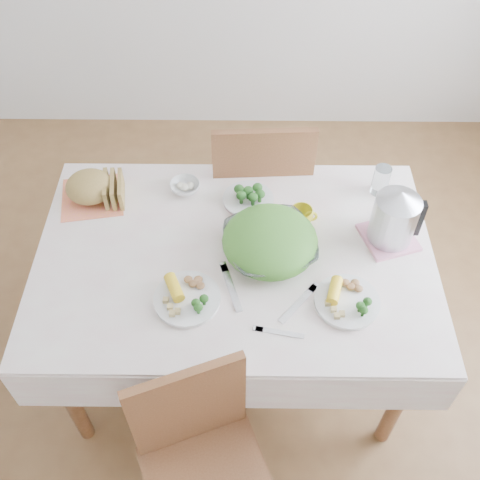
{
  "coord_description": "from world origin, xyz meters",
  "views": [
    {
      "loc": [
        0.03,
        -1.33,
        2.41
      ],
      "look_at": [
        0.02,
        0.02,
        0.82
      ],
      "focal_mm": 42.0,
      "sensor_mm": 36.0,
      "label": 1
    }
  ],
  "objects_px": {
    "dinner_plate_left": "(187,299)",
    "chair_far": "(258,191)",
    "dining_table": "(235,311)",
    "salad_bowl": "(270,245)",
    "yellow_mug": "(301,216)",
    "dinner_plate_right": "(347,302)",
    "electric_kettle": "(394,217)"
  },
  "relations": [
    {
      "from": "dinner_plate_left",
      "to": "chair_far",
      "type": "bearing_deg",
      "value": 72.74
    },
    {
      "from": "dining_table",
      "to": "salad_bowl",
      "type": "xyz_separation_m",
      "value": [
        0.13,
        0.01,
        0.43
      ]
    },
    {
      "from": "dinner_plate_left",
      "to": "yellow_mug",
      "type": "relative_size",
      "value": 2.54
    },
    {
      "from": "dining_table",
      "to": "yellow_mug",
      "type": "bearing_deg",
      "value": 32.41
    },
    {
      "from": "salad_bowl",
      "to": "dinner_plate_left",
      "type": "xyz_separation_m",
      "value": [
        -0.29,
        -0.22,
        -0.03
      ]
    },
    {
      "from": "chair_far",
      "to": "dinner_plate_left",
      "type": "height_order",
      "value": "chair_far"
    },
    {
      "from": "dinner_plate_right",
      "to": "yellow_mug",
      "type": "xyz_separation_m",
      "value": [
        -0.14,
        0.38,
        0.03
      ]
    },
    {
      "from": "dinner_plate_right",
      "to": "electric_kettle",
      "type": "xyz_separation_m",
      "value": [
        0.19,
        0.3,
        0.11
      ]
    },
    {
      "from": "chair_far",
      "to": "dinner_plate_left",
      "type": "bearing_deg",
      "value": 69.44
    },
    {
      "from": "dining_table",
      "to": "dinner_plate_right",
      "type": "distance_m",
      "value": 0.6
    },
    {
      "from": "yellow_mug",
      "to": "salad_bowl",
      "type": "bearing_deg",
      "value": -129.71
    },
    {
      "from": "electric_kettle",
      "to": "chair_far",
      "type": "bearing_deg",
      "value": 146.94
    },
    {
      "from": "dining_table",
      "to": "yellow_mug",
      "type": "distance_m",
      "value": 0.52
    },
    {
      "from": "chair_far",
      "to": "yellow_mug",
      "type": "distance_m",
      "value": 0.6
    },
    {
      "from": "dining_table",
      "to": "electric_kettle",
      "type": "bearing_deg",
      "value": 7.95
    },
    {
      "from": "salad_bowl",
      "to": "yellow_mug",
      "type": "height_order",
      "value": "salad_bowl"
    },
    {
      "from": "dining_table",
      "to": "yellow_mug",
      "type": "height_order",
      "value": "yellow_mug"
    },
    {
      "from": "chair_far",
      "to": "dinner_plate_left",
      "type": "relative_size",
      "value": 4.2
    },
    {
      "from": "dinner_plate_right",
      "to": "electric_kettle",
      "type": "relative_size",
      "value": 0.98
    },
    {
      "from": "electric_kettle",
      "to": "yellow_mug",
      "type": "bearing_deg",
      "value": -177.87
    },
    {
      "from": "dining_table",
      "to": "salad_bowl",
      "type": "distance_m",
      "value": 0.45
    },
    {
      "from": "chair_far",
      "to": "dinner_plate_right",
      "type": "xyz_separation_m",
      "value": [
        0.29,
        -0.86,
        0.31
      ]
    },
    {
      "from": "chair_far",
      "to": "dining_table",
      "type": "bearing_deg",
      "value": 77.61
    },
    {
      "from": "yellow_mug",
      "to": "dining_table",
      "type": "bearing_deg",
      "value": -147.59
    },
    {
      "from": "chair_far",
      "to": "salad_bowl",
      "type": "distance_m",
      "value": 0.72
    },
    {
      "from": "chair_far",
      "to": "salad_bowl",
      "type": "height_order",
      "value": "chair_far"
    },
    {
      "from": "chair_far",
      "to": "salad_bowl",
      "type": "xyz_separation_m",
      "value": [
        0.03,
        -0.63,
        0.34
      ]
    },
    {
      "from": "chair_far",
      "to": "dinner_plate_left",
      "type": "xyz_separation_m",
      "value": [
        -0.27,
        -0.86,
        0.31
      ]
    },
    {
      "from": "dining_table",
      "to": "electric_kettle",
      "type": "distance_m",
      "value": 0.78
    },
    {
      "from": "dining_table",
      "to": "salad_bowl",
      "type": "relative_size",
      "value": 4.19
    },
    {
      "from": "dining_table",
      "to": "yellow_mug",
      "type": "relative_size",
      "value": 15.01
    },
    {
      "from": "salad_bowl",
      "to": "electric_kettle",
      "type": "height_order",
      "value": "electric_kettle"
    }
  ]
}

